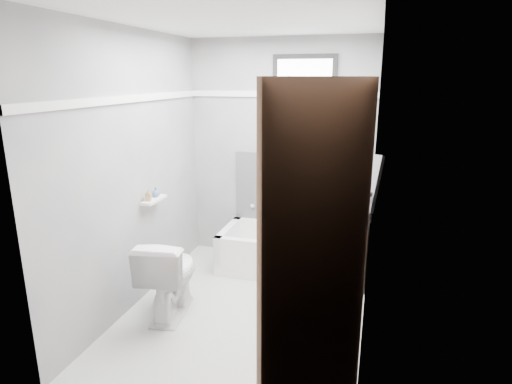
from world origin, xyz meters
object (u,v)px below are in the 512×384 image
(office_chair, at_px, (334,211))
(toilet, at_px, (170,275))
(soap_bottle_a, at_px, (148,195))
(soap_bottle_b, at_px, (156,192))
(door, at_px, (359,292))
(bathtub, at_px, (292,252))

(office_chair, bearing_deg, toilet, -113.20)
(soap_bottle_a, relative_size, soap_bottle_b, 1.18)
(soap_bottle_a, distance_m, soap_bottle_b, 0.14)
(door, xyz_separation_m, soap_bottle_b, (-1.92, 1.52, -0.04))
(soap_bottle_b, bearing_deg, toilet, -52.76)
(office_chair, distance_m, soap_bottle_b, 1.76)
(bathtub, distance_m, office_chair, 0.64)
(bathtub, distance_m, soap_bottle_a, 1.62)
(door, bearing_deg, bathtub, 108.75)
(toilet, bearing_deg, office_chair, -146.53)
(office_chair, bearing_deg, soap_bottle_b, -130.84)
(bathtub, height_order, door, door)
(soap_bottle_b, bearing_deg, bathtub, 30.49)
(soap_bottle_b, bearing_deg, door, -38.39)
(office_chair, distance_m, door, 2.28)
(bathtub, bearing_deg, soap_bottle_b, -149.51)
(office_chair, height_order, door, door)
(soap_bottle_b, bearing_deg, soap_bottle_a, -90.00)
(office_chair, xyz_separation_m, door, (0.33, -2.23, 0.31))
(toilet, relative_size, soap_bottle_a, 6.53)
(bathtub, distance_m, soap_bottle_b, 1.55)
(bathtub, bearing_deg, door, -71.25)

